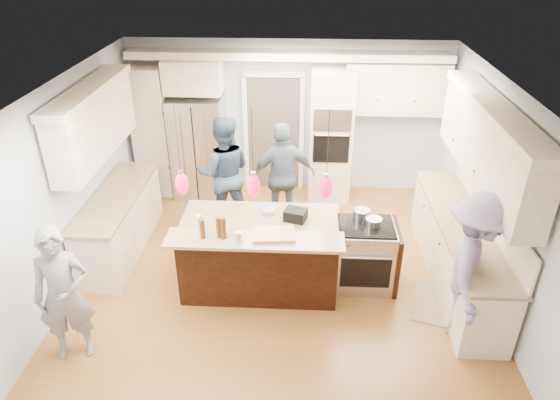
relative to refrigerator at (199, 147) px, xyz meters
The scene contains 23 objects.
ground_plane 3.19m from the refrigerator, 59.58° to the right, with size 6.00×6.00×0.00m, color #AB772F.
room_shell 3.20m from the refrigerator, 59.58° to the right, with size 5.54×6.04×2.72m.
refrigerator is the anchor object (origin of this frame).
oven_column 2.31m from the refrigerator, ahead, with size 0.72×0.69×2.30m.
back_upper_cabinets 1.12m from the refrigerator, ahead, with size 5.30×0.61×2.54m.
right_counter_run 4.63m from the refrigerator, 30.36° to the right, with size 0.64×3.10×2.51m.
left_cabinets 2.05m from the refrigerator, 115.94° to the right, with size 0.64×2.30×2.51m.
kitchen_island 2.91m from the refrigerator, 63.12° to the right, with size 2.10×1.46×1.12m.
island_range 3.71m from the refrigerator, 42.59° to the right, with size 0.82×0.71×0.92m.
pendant_lights 3.53m from the refrigerator, 67.57° to the right, with size 1.75×0.15×1.03m.
person_bar_end 4.02m from the refrigerator, 100.08° to the right, with size 0.60×0.40×1.66m, color slate.
person_far_left 1.21m from the refrigerator, 59.65° to the right, with size 0.89×0.70×1.84m, color #2F455D.
person_far_right 1.85m from the refrigerator, 34.18° to the right, with size 1.03×0.43×1.76m, color slate.
person_range_side 5.06m from the refrigerator, 41.38° to the right, with size 1.20×0.69×1.85m, color gray.
floor_rug 4.73m from the refrigerator, 38.69° to the right, with size 0.58×0.85×0.01m, color olive.
water_bottle 3.26m from the refrigerator, 78.33° to the right, with size 0.07×0.07×0.29m, color silver.
beer_bottle_a 3.31m from the refrigerator, 74.41° to the right, with size 0.07×0.07×0.26m, color #48270D.
beer_bottle_b 3.30m from the refrigerator, 77.70° to the right, with size 0.06×0.06×0.25m, color #48270D.
beer_bottle_c 3.34m from the refrigerator, 73.59° to the right, with size 0.07×0.07×0.27m, color #48270D.
drink_can 3.47m from the refrigerator, 71.03° to the right, with size 0.07×0.07×0.14m, color #B7B7BC.
cutting_board 3.46m from the refrigerator, 63.93° to the right, with size 0.50×0.35×0.04m, color tan.
pot_large 3.51m from the refrigerator, 41.33° to the right, with size 0.22×0.22×0.13m, color #B7B7BC.
pot_small 3.73m from the refrigerator, 41.99° to the right, with size 0.21×0.21×0.11m, color #B7B7BC.
Camera 1 is at (0.30, -5.39, 4.33)m, focal length 32.00 mm.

